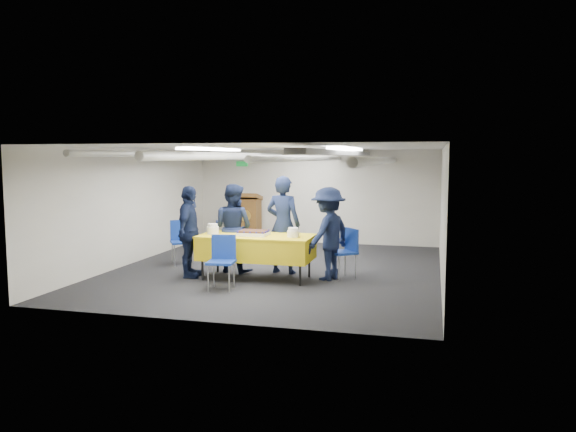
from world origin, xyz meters
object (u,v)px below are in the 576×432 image
object	(u,v)px
sailor_d	(328,234)
sailor_b	(233,228)
podium	(248,218)
sailor_c	(189,232)
serving_table	(256,247)
sheet_cake	(254,233)
chair_left	(181,237)
chair_near	(222,256)
sailor_a	(283,225)
chair_right	(346,248)

from	to	relation	value
sailor_d	sailor_b	bearing A→B (deg)	-71.16
podium	sailor_c	bearing A→B (deg)	-86.14
serving_table	podium	world-z (taller)	podium
sailor_d	podium	bearing A→B (deg)	-118.13
sheet_cake	sailor_b	size ratio (longest dim) A/B	0.32
sailor_b	sheet_cake	bearing A→B (deg)	152.44
chair_left	sailor_c	size ratio (longest dim) A/B	0.54
chair_left	sailor_d	bearing A→B (deg)	-12.24
serving_table	chair_near	distance (m)	0.90
sheet_cake	sailor_b	world-z (taller)	sailor_b
sheet_cake	sailor_a	size ratio (longest dim) A/B	0.29
chair_left	sailor_d	distance (m)	3.18
chair_left	sailor_d	world-z (taller)	sailor_d
chair_right	sailor_d	world-z (taller)	sailor_d
chair_left	sailor_a	size ratio (longest dim) A/B	0.49
podium	sailor_a	world-z (taller)	sailor_a
sailor_a	sheet_cake	bearing A→B (deg)	68.74
chair_left	serving_table	bearing A→B (deg)	-26.43
sailor_a	chair_near	bearing A→B (deg)	75.07
serving_table	chair_left	xyz separation A→B (m)	(-1.87, 0.93, -0.03)
serving_table	chair_left	distance (m)	2.09
chair_near	sailor_c	distance (m)	1.15
sailor_c	sailor_d	xyz separation A→B (m)	(2.41, 0.44, -0.01)
sailor_c	sailor_d	bearing A→B (deg)	-89.23
serving_table	podium	bearing A→B (deg)	110.59
chair_right	sailor_b	xyz separation A→B (m)	(-2.11, -0.05, 0.29)
chair_left	podium	bearing A→B (deg)	82.24
sheet_cake	sailor_b	xyz separation A→B (m)	(-0.57, 0.51, 0.00)
serving_table	chair_right	xyz separation A→B (m)	(1.50, 0.52, -0.03)
sailor_b	sailor_c	distance (m)	0.87
sheet_cake	sailor_a	world-z (taller)	sailor_a
sheet_cake	sailor_d	size ratio (longest dim) A/B	0.32
sheet_cake	chair_left	xyz separation A→B (m)	(-1.83, 0.97, -0.28)
chair_left	sailor_d	xyz separation A→B (m)	(3.09, -0.67, 0.27)
chair_left	sailor_b	world-z (taller)	sailor_b
serving_table	chair_left	size ratio (longest dim) A/B	2.27
serving_table	sailor_d	size ratio (longest dim) A/B	1.23
chair_near	sailor_a	world-z (taller)	sailor_a
chair_right	sailor_b	world-z (taller)	sailor_b
serving_table	podium	distance (m)	4.17
sheet_cake	sailor_b	bearing A→B (deg)	138.18
sheet_cake	chair_near	distance (m)	0.90
serving_table	sailor_c	xyz separation A→B (m)	(-1.19, -0.18, 0.25)
sailor_b	sailor_d	world-z (taller)	sailor_b
chair_right	sailor_c	bearing A→B (deg)	-165.56
serving_table	sailor_c	world-z (taller)	sailor_c
sailor_c	sailor_d	world-z (taller)	sailor_c
sailor_c	sailor_d	distance (m)	2.45
chair_right	sailor_b	bearing A→B (deg)	-178.77
sheet_cake	sailor_d	distance (m)	1.30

